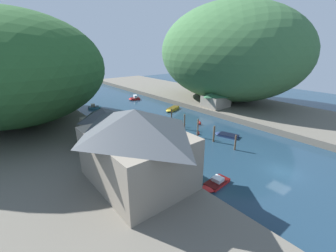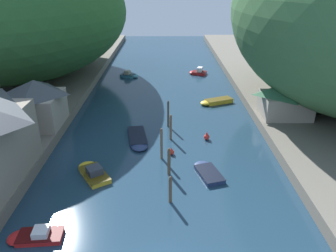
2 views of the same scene
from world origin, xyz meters
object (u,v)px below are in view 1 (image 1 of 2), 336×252
object	(u,v)px
boat_mid_channel	(95,107)
boat_moored_right	(172,109)
boat_white_cruiser	(171,133)
person_on_quay	(188,179)
channel_buoy_near	(200,123)
right_bank_cottage	(216,98)
boat_cabin_cruiser	(182,152)
boat_far_right_bank	(215,183)
person_by_boathouse	(186,177)
waterfront_building	(136,145)
boat_far_upstream	(226,135)
boathouse_shed	(104,124)
boat_yellow_tender	(134,98)
channel_buoy_far	(198,133)

from	to	relation	value
boat_mid_channel	boat_moored_right	xyz separation A→B (m)	(14.73, -14.71, -0.06)
boat_white_cruiser	person_on_quay	bearing A→B (deg)	45.64
channel_buoy_near	boat_moored_right	bearing A→B (deg)	77.61
channel_buoy_near	right_bank_cottage	bearing A→B (deg)	23.17
right_bank_cottage	boat_cabin_cruiser	world-z (taller)	right_bank_cottage
boat_far_right_bank	person_by_boathouse	bearing A→B (deg)	70.96
waterfront_building	person_on_quay	bearing A→B (deg)	-52.39
waterfront_building	boat_far_upstream	xyz separation A→B (m)	(21.47, 3.60, -5.43)
boathouse_shed	boat_far_upstream	xyz separation A→B (m)	(19.64, -9.27, -3.96)
right_bank_cottage	boat_yellow_tender	distance (m)	26.30
right_bank_cottage	boat_far_upstream	size ratio (longest dim) A/B	1.39
boat_far_upstream	boat_white_cruiser	xyz separation A→B (m)	(-7.49, 7.07, 0.03)
boat_mid_channel	person_on_quay	xyz separation A→B (m)	(-6.67, -42.63, 1.82)
boathouse_shed	person_on_quay	world-z (taller)	boathouse_shed
boat_far_upstream	boat_cabin_cruiser	world-z (taller)	boat_cabin_cruiser
boat_far_right_bank	channel_buoy_far	bearing A→B (deg)	-43.85
boathouse_shed	boat_white_cruiser	size ratio (longest dim) A/B	1.00
boat_moored_right	boat_far_right_bank	size ratio (longest dim) A/B	1.33
right_bank_cottage	boat_far_right_bank	distance (m)	32.95
right_bank_cottage	boat_white_cruiser	distance (m)	19.77
boat_far_right_bank	channel_buoy_near	bearing A→B (deg)	-46.47
boat_cabin_cruiser	boat_far_right_bank	bearing A→B (deg)	-138.70
channel_buoy_near	channel_buoy_far	size ratio (longest dim) A/B	1.21
boathouse_shed	channel_buoy_far	bearing A→B (deg)	-18.69
boat_yellow_tender	channel_buoy_near	xyz separation A→B (m)	(-1.50, -29.02, -0.03)
boat_moored_right	boat_far_upstream	size ratio (longest dim) A/B	1.18
boat_far_right_bank	person_on_quay	world-z (taller)	person_on_quay
waterfront_building	boat_far_right_bank	world-z (taller)	waterfront_building
boat_far_right_bank	boat_cabin_cruiser	bearing A→B (deg)	-20.92
boat_moored_right	person_by_boathouse	bearing A→B (deg)	119.22
boat_far_right_bank	channel_buoy_near	distance (m)	21.97
boathouse_shed	channel_buoy_near	bearing A→B (deg)	-5.18
boat_white_cruiser	channel_buoy_near	bearing A→B (deg)	172.34
boat_far_upstream	channel_buoy_near	world-z (taller)	channel_buoy_near
boat_mid_channel	boat_far_upstream	xyz separation A→B (m)	(11.25, -34.42, -0.17)
person_on_quay	person_by_boathouse	distance (m)	0.33
person_on_quay	boat_mid_channel	bearing A→B (deg)	13.60
right_bank_cottage	person_by_boathouse	bearing A→B (deg)	-145.86
boathouse_shed	boat_far_right_bank	size ratio (longest dim) A/B	1.56
person_by_boathouse	person_on_quay	bearing A→B (deg)	-176.94
boat_mid_channel	channel_buoy_near	size ratio (longest dim) A/B	3.73
right_bank_cottage	boat_cabin_cruiser	bearing A→B (deg)	-151.84
right_bank_cottage	boat_moored_right	xyz separation A→B (m)	(-7.90, 7.75, -3.17)
boat_far_right_bank	waterfront_building	bearing A→B (deg)	50.44
channel_buoy_far	person_on_quay	size ratio (longest dim) A/B	0.50
boathouse_shed	boat_far_right_bank	world-z (taller)	boathouse_shed
boat_moored_right	boat_far_right_bank	xyz separation A→B (m)	(-17.40, -28.61, -0.05)
boat_moored_right	boat_white_cruiser	size ratio (longest dim) A/B	0.85
right_bank_cottage	boat_yellow_tender	world-z (taller)	right_bank_cottage
boat_yellow_tender	channel_buoy_near	bearing A→B (deg)	-164.37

